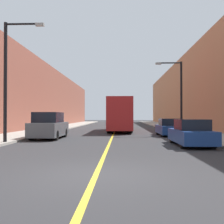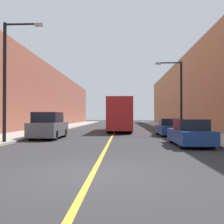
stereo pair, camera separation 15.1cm
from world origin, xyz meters
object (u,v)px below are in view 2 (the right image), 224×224
(parked_suv_left, at_px, (49,126))
(street_lamp_left, at_px, (8,74))
(car_right_near, at_px, (190,134))
(street_lamp_right, at_px, (179,92))
(bus, at_px, (120,114))
(car_right_mid, at_px, (169,128))

(parked_suv_left, height_order, street_lamp_left, street_lamp_left)
(car_right_near, bearing_deg, street_lamp_right, 81.89)
(bus, height_order, car_right_near, bus)
(car_right_mid, xyz_separation_m, street_lamp_left, (-10.64, -6.98, 3.50))
(bus, distance_m, parked_suv_left, 10.74)
(bus, xyz_separation_m, street_lamp_left, (-6.46, -13.19, 2.32))
(bus, relative_size, parked_suv_left, 2.34)
(bus, relative_size, car_right_mid, 2.45)
(bus, distance_m, car_right_mid, 7.58)
(parked_suv_left, relative_size, street_lamp_left, 0.64)
(bus, relative_size, street_lamp_left, 1.50)
(parked_suv_left, bearing_deg, car_right_near, -24.35)
(parked_suv_left, bearing_deg, street_lamp_right, 24.40)
(street_lamp_left, bearing_deg, parked_suv_left, 70.60)
(car_right_near, height_order, street_lamp_left, street_lamp_left)
(parked_suv_left, relative_size, car_right_near, 1.03)
(street_lamp_left, bearing_deg, street_lamp_right, 35.94)
(car_right_mid, height_order, street_lamp_right, street_lamp_right)
(bus, xyz_separation_m, street_lamp_right, (5.30, -4.67, 2.00))
(car_right_mid, distance_m, street_lamp_right, 3.71)
(parked_suv_left, xyz_separation_m, street_lamp_left, (-1.34, -3.80, 3.27))
(car_right_near, bearing_deg, car_right_mid, 88.88)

